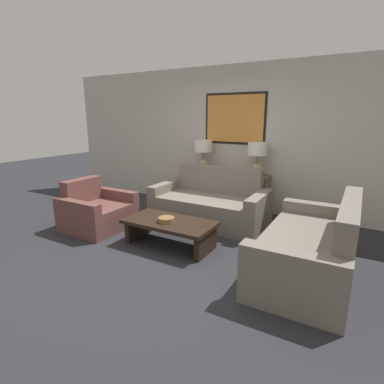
{
  "coord_description": "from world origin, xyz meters",
  "views": [
    {
      "loc": [
        2.13,
        -2.99,
        1.74
      ],
      "look_at": [
        -0.02,
        0.75,
        0.65
      ],
      "focal_mm": 28.0,
      "sensor_mm": 36.0,
      "label": 1
    }
  ],
  "objects_px": {
    "couch_by_back_wall": "(210,205)",
    "armchair_near_back_wall": "(97,212)",
    "table_lamp_right": "(257,154)",
    "coffee_table": "(170,227)",
    "couch_by_side": "(312,249)",
    "console_table": "(228,192)",
    "table_lamp_left": "(203,151)",
    "decorative_bowl": "(166,220)"
  },
  "relations": [
    {
      "from": "coffee_table",
      "to": "couch_by_side",
      "type": "bearing_deg",
      "value": 4.94
    },
    {
      "from": "table_lamp_right",
      "to": "coffee_table",
      "type": "xyz_separation_m",
      "value": [
        -0.58,
        -1.87,
        -0.84
      ]
    },
    {
      "from": "couch_by_back_wall",
      "to": "table_lamp_right",
      "type": "bearing_deg",
      "value": 54.23
    },
    {
      "from": "coffee_table",
      "to": "armchair_near_back_wall",
      "type": "distance_m",
      "value": 1.41
    },
    {
      "from": "table_lamp_right",
      "to": "armchair_near_back_wall",
      "type": "distance_m",
      "value": 2.86
    },
    {
      "from": "coffee_table",
      "to": "table_lamp_right",
      "type": "bearing_deg",
      "value": 72.67
    },
    {
      "from": "decorative_bowl",
      "to": "armchair_near_back_wall",
      "type": "height_order",
      "value": "armchair_near_back_wall"
    },
    {
      "from": "couch_by_side",
      "to": "armchair_near_back_wall",
      "type": "relative_size",
      "value": 1.97
    },
    {
      "from": "couch_by_side",
      "to": "armchair_near_back_wall",
      "type": "distance_m",
      "value": 3.22
    },
    {
      "from": "couch_by_back_wall",
      "to": "decorative_bowl",
      "type": "relative_size",
      "value": 8.54
    },
    {
      "from": "table_lamp_left",
      "to": "decorative_bowl",
      "type": "height_order",
      "value": "table_lamp_left"
    },
    {
      "from": "couch_by_back_wall",
      "to": "couch_by_side",
      "type": "height_order",
      "value": "same"
    },
    {
      "from": "couch_by_side",
      "to": "coffee_table",
      "type": "relative_size",
      "value": 1.51
    },
    {
      "from": "table_lamp_right",
      "to": "coffee_table",
      "type": "distance_m",
      "value": 2.13
    },
    {
      "from": "table_lamp_left",
      "to": "couch_by_side",
      "type": "height_order",
      "value": "table_lamp_left"
    },
    {
      "from": "console_table",
      "to": "armchair_near_back_wall",
      "type": "bearing_deg",
      "value": -128.13
    },
    {
      "from": "table_lamp_right",
      "to": "coffee_table",
      "type": "relative_size",
      "value": 0.46
    },
    {
      "from": "console_table",
      "to": "table_lamp_left",
      "type": "height_order",
      "value": "table_lamp_left"
    },
    {
      "from": "armchair_near_back_wall",
      "to": "couch_by_side",
      "type": "bearing_deg",
      "value": 2.67
    },
    {
      "from": "console_table",
      "to": "couch_by_back_wall",
      "type": "distance_m",
      "value": 0.73
    },
    {
      "from": "table_lamp_left",
      "to": "table_lamp_right",
      "type": "relative_size",
      "value": 1.0
    },
    {
      "from": "couch_by_back_wall",
      "to": "armchair_near_back_wall",
      "type": "height_order",
      "value": "couch_by_back_wall"
    },
    {
      "from": "console_table",
      "to": "couch_by_back_wall",
      "type": "xyz_separation_m",
      "value": [
        0.0,
        -0.73,
        -0.07
      ]
    },
    {
      "from": "table_lamp_right",
      "to": "decorative_bowl",
      "type": "relative_size",
      "value": 2.63
    },
    {
      "from": "table_lamp_left",
      "to": "console_table",
      "type": "bearing_deg",
      "value": 0.0
    },
    {
      "from": "couch_by_side",
      "to": "table_lamp_left",
      "type": "bearing_deg",
      "value": 143.06
    },
    {
      "from": "couch_by_side",
      "to": "coffee_table",
      "type": "xyz_separation_m",
      "value": [
        -1.81,
        -0.16,
        -0.03
      ]
    },
    {
      "from": "decorative_bowl",
      "to": "armchair_near_back_wall",
      "type": "distance_m",
      "value": 1.4
    },
    {
      "from": "table_lamp_right",
      "to": "couch_by_back_wall",
      "type": "height_order",
      "value": "table_lamp_right"
    },
    {
      "from": "table_lamp_left",
      "to": "couch_by_back_wall",
      "type": "xyz_separation_m",
      "value": [
        0.53,
        -0.73,
        -0.81
      ]
    },
    {
      "from": "armchair_near_back_wall",
      "to": "decorative_bowl",
      "type": "bearing_deg",
      "value": -2.71
    },
    {
      "from": "console_table",
      "to": "coffee_table",
      "type": "relative_size",
      "value": 1.21
    },
    {
      "from": "decorative_bowl",
      "to": "coffee_table",
      "type": "bearing_deg",
      "value": 77.99
    },
    {
      "from": "coffee_table",
      "to": "armchair_near_back_wall",
      "type": "bearing_deg",
      "value": 179.74
    },
    {
      "from": "console_table",
      "to": "couch_by_side",
      "type": "height_order",
      "value": "couch_by_side"
    },
    {
      "from": "table_lamp_right",
      "to": "armchair_near_back_wall",
      "type": "xyz_separation_m",
      "value": [
        -1.99,
        -1.86,
        -0.85
      ]
    },
    {
      "from": "console_table",
      "to": "decorative_bowl",
      "type": "relative_size",
      "value": 6.82
    },
    {
      "from": "console_table",
      "to": "armchair_near_back_wall",
      "type": "relative_size",
      "value": 1.57
    },
    {
      "from": "coffee_table",
      "to": "couch_by_back_wall",
      "type": "bearing_deg",
      "value": 87.17
    },
    {
      "from": "table_lamp_left",
      "to": "coffee_table",
      "type": "height_order",
      "value": "table_lamp_left"
    },
    {
      "from": "table_lamp_right",
      "to": "table_lamp_left",
      "type": "bearing_deg",
      "value": 180.0
    },
    {
      "from": "table_lamp_left",
      "to": "decorative_bowl",
      "type": "distance_m",
      "value": 2.11
    }
  ]
}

